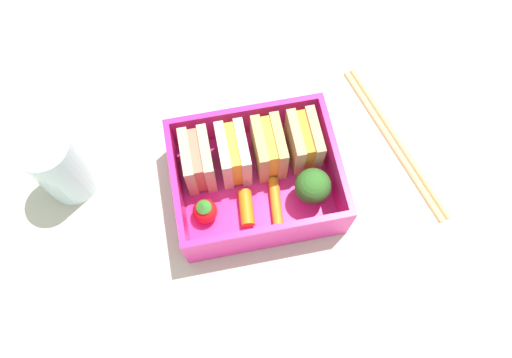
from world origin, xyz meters
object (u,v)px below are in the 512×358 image
strawberry_far_left (205,211)px  chopstick_pair (395,140)px  sandwich_left (198,161)px  broccoli_floret (313,187)px  sandwich_center (269,148)px  folded_napkin (296,336)px  sandwich_center_right (304,142)px  carrot_stick_far_left (246,208)px  drinking_glass (59,166)px  sandwich_center_left (233,155)px  carrot_stick_left (276,202)px

strawberry_far_left → chopstick_pair: 22.29cm
sandwich_left → broccoli_floret: 11.74cm
sandwich_center → folded_napkin: size_ratio=0.36×
sandwich_center_right → folded_napkin: 18.99cm
carrot_stick_far_left → sandwich_center: bearing=57.2°
sandwich_left → drinking_glass: (-13.45, 1.73, 0.62)cm
strawberry_far_left → folded_napkin: size_ratio=0.20×
strawberry_far_left → chopstick_pair: (21.65, 4.81, -2.21)cm
sandwich_center_left → sandwich_center_right: (7.26, 0.00, 0.00)cm
sandwich_center → drinking_glass: bearing=175.2°
sandwich_center_left → carrot_stick_left: size_ratio=1.05×
carrot_stick_far_left → drinking_glass: 18.89cm
strawberry_far_left → sandwich_center: bearing=33.3°
strawberry_far_left → drinking_glass: 14.97cm
sandwich_center → drinking_glass: drinking_glass is taller
carrot_stick_left → drinking_glass: bearing=161.6°
broccoli_floret → carrot_stick_left: bearing=-177.9°
strawberry_far_left → carrot_stick_far_left: 4.17cm
carrot_stick_far_left → folded_napkin: 13.22cm
sandwich_center_right → drinking_glass: bearing=175.9°
sandwich_center_right → strawberry_far_left: 12.15cm
sandwich_left → sandwich_center_right: size_ratio=1.00×
carrot_stick_far_left → broccoli_floret: (6.71, 0.22, 2.09)cm
carrot_stick_left → sandwich_center_left: bearing=123.6°
sandwich_center_right → carrot_stick_far_left: (-6.94, -5.14, -2.01)cm
carrot_stick_left → chopstick_pair: (14.50, 5.00, -1.37)cm
sandwich_center → chopstick_pair: sandwich_center is taller
sandwich_left → carrot_stick_far_left: 6.78cm
broccoli_floret → sandwich_center: bearing=124.6°
sandwich_center_left → chopstick_pair: size_ratio=0.27×
strawberry_far_left → carrot_stick_left: 7.20cm
sandwich_center → sandwich_left: bearing=180.0°
strawberry_far_left → chopstick_pair: bearing=12.5°
sandwich_center_right → sandwich_left: bearing=180.0°
strawberry_far_left → broccoli_floret: 10.91cm
sandwich_center_left → sandwich_center_right: 7.26cm
sandwich_center_right → carrot_stick_left: bearing=-127.6°
broccoli_floret → drinking_glass: 25.01cm
sandwich_center_left → drinking_glass: drinking_glass is taller
carrot_stick_far_left → chopstick_pair: (17.54, 5.08, -1.54)cm
sandwich_left → sandwich_center: bearing=0.0°
sandwich_left → strawberry_far_left: 5.05cm
broccoli_floret → sandwich_left: bearing=155.2°
drinking_glass → folded_napkin: bearing=-45.1°
sandwich_center_left → chopstick_pair: (17.86, -0.05, -3.56)cm
sandwich_center_left → broccoli_floret: (7.03, -4.92, 0.07)cm
sandwich_center → sandwich_center_left: bearing=180.0°
carrot_stick_far_left → broccoli_floret: bearing=1.9°
carrot_stick_left → strawberry_far_left: bearing=178.5°
sandwich_center_left → strawberry_far_left: size_ratio=1.76×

